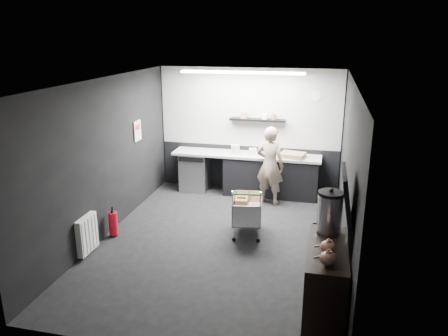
# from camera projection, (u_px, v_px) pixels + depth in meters

# --- Properties ---
(floor) EXTENTS (5.50, 5.50, 0.00)m
(floor) POSITION_uv_depth(u_px,v_px,m) (220.00, 242.00, 7.42)
(floor) COLOR black
(floor) RESTS_ON ground
(ceiling) EXTENTS (5.50, 5.50, 0.00)m
(ceiling) POSITION_uv_depth(u_px,v_px,m) (219.00, 81.00, 6.62)
(ceiling) COLOR beige
(ceiling) RESTS_ON wall_back
(wall_back) EXTENTS (5.50, 0.00, 5.50)m
(wall_back) POSITION_uv_depth(u_px,v_px,m) (249.00, 130.00, 9.57)
(wall_back) COLOR black
(wall_back) RESTS_ON floor
(wall_front) EXTENTS (5.50, 0.00, 5.50)m
(wall_front) POSITION_uv_depth(u_px,v_px,m) (156.00, 242.00, 4.46)
(wall_front) COLOR black
(wall_front) RESTS_ON floor
(wall_left) EXTENTS (0.00, 5.50, 5.50)m
(wall_left) POSITION_uv_depth(u_px,v_px,m) (106.00, 158.00, 7.45)
(wall_left) COLOR black
(wall_left) RESTS_ON floor
(wall_right) EXTENTS (0.00, 5.50, 5.50)m
(wall_right) POSITION_uv_depth(u_px,v_px,m) (348.00, 175.00, 6.58)
(wall_right) COLOR black
(wall_right) RESTS_ON floor
(kitchen_wall_panel) EXTENTS (3.95, 0.02, 1.70)m
(kitchen_wall_panel) POSITION_uv_depth(u_px,v_px,m) (249.00, 108.00, 9.41)
(kitchen_wall_panel) COLOR beige
(kitchen_wall_panel) RESTS_ON wall_back
(dado_panel) EXTENTS (3.95, 0.02, 1.00)m
(dado_panel) POSITION_uv_depth(u_px,v_px,m) (248.00, 167.00, 9.81)
(dado_panel) COLOR black
(dado_panel) RESTS_ON wall_back
(floating_shelf) EXTENTS (1.20, 0.22, 0.04)m
(floating_shelf) POSITION_uv_depth(u_px,v_px,m) (257.00, 120.00, 9.33)
(floating_shelf) COLOR black
(floating_shelf) RESTS_ON wall_back
(wall_clock) EXTENTS (0.20, 0.03, 0.20)m
(wall_clock) POSITION_uv_depth(u_px,v_px,m) (316.00, 96.00, 9.00)
(wall_clock) COLOR white
(wall_clock) RESTS_ON wall_back
(poster) EXTENTS (0.02, 0.30, 0.40)m
(poster) POSITION_uv_depth(u_px,v_px,m) (137.00, 131.00, 8.60)
(poster) COLOR white
(poster) RESTS_ON wall_left
(poster_red_band) EXTENTS (0.02, 0.22, 0.10)m
(poster_red_band) POSITION_uv_depth(u_px,v_px,m) (137.00, 127.00, 8.57)
(poster_red_band) COLOR red
(poster_red_band) RESTS_ON poster
(radiator) EXTENTS (0.10, 0.50, 0.60)m
(radiator) POSITION_uv_depth(u_px,v_px,m) (87.00, 234.00, 6.90)
(radiator) COLOR white
(radiator) RESTS_ON wall_left
(ceiling_strip) EXTENTS (2.40, 0.20, 0.04)m
(ceiling_strip) POSITION_uv_depth(u_px,v_px,m) (242.00, 73.00, 8.34)
(ceiling_strip) COLOR white
(ceiling_strip) RESTS_ON ceiling
(prep_counter) EXTENTS (3.20, 0.61, 0.90)m
(prep_counter) POSITION_uv_depth(u_px,v_px,m) (252.00, 174.00, 9.50)
(prep_counter) COLOR black
(prep_counter) RESTS_ON floor
(person) EXTENTS (0.68, 0.53, 1.63)m
(person) POSITION_uv_depth(u_px,v_px,m) (270.00, 165.00, 8.88)
(person) COLOR beige
(person) RESTS_ON floor
(shopping_cart) EXTENTS (0.60, 0.89, 0.91)m
(shopping_cart) POSITION_uv_depth(u_px,v_px,m) (247.00, 211.00, 7.61)
(shopping_cart) COLOR silver
(shopping_cart) RESTS_ON floor
(sideboard) EXTENTS (0.55, 1.27, 1.91)m
(sideboard) POSITION_uv_depth(u_px,v_px,m) (327.00, 272.00, 5.32)
(sideboard) COLOR black
(sideboard) RESTS_ON floor
(fire_extinguisher) EXTENTS (0.16, 0.16, 0.52)m
(fire_extinguisher) POSITION_uv_depth(u_px,v_px,m) (113.00, 223.00, 7.56)
(fire_extinguisher) COLOR red
(fire_extinguisher) RESTS_ON floor
(cardboard_box) EXTENTS (0.56, 0.47, 0.10)m
(cardboard_box) POSITION_uv_depth(u_px,v_px,m) (293.00, 155.00, 9.12)
(cardboard_box) COLOR #9A7A52
(cardboard_box) RESTS_ON prep_counter
(pink_tub) EXTENTS (0.19, 0.19, 0.19)m
(pink_tub) POSITION_uv_depth(u_px,v_px,m) (235.00, 149.00, 9.42)
(pink_tub) COLOR beige
(pink_tub) RESTS_ON prep_counter
(white_container) EXTENTS (0.18, 0.16, 0.14)m
(white_container) POSITION_uv_depth(u_px,v_px,m) (253.00, 152.00, 9.30)
(white_container) COLOR white
(white_container) RESTS_ON prep_counter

